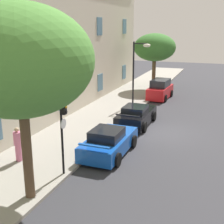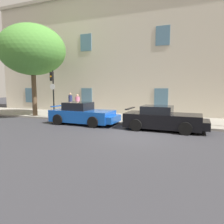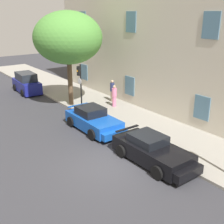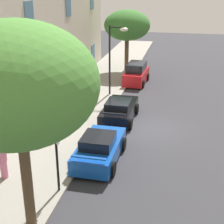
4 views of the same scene
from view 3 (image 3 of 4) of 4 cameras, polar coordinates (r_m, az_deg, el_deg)
ground_plane at (r=14.21m, az=-0.16°, el=-10.78°), size 80.00×80.00×0.00m
sidewalk at (r=17.17m, az=12.82°, el=-5.42°), size 60.00×4.44×0.14m
sportscar_red_lead at (r=17.99m, az=-3.53°, el=-1.83°), size 4.54×2.12×1.45m
sportscar_yellow_flank at (r=14.30m, az=8.48°, el=-8.02°), size 4.61×2.07×1.38m
hatchback_parked at (r=27.71m, az=-16.85°, el=5.52°), size 4.02×1.96×1.87m
tree_midblock at (r=22.05m, az=-8.87°, el=14.55°), size 5.17×5.17×7.18m
traffic_light at (r=20.48m, az=-6.51°, el=6.40°), size 0.44×0.36×3.55m
pedestrian_admiring at (r=23.36m, az=0.05°, el=4.36°), size 0.42×0.42×1.79m
pedestrian_strolling at (r=22.04m, az=0.45°, el=3.29°), size 0.42×0.42×1.70m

